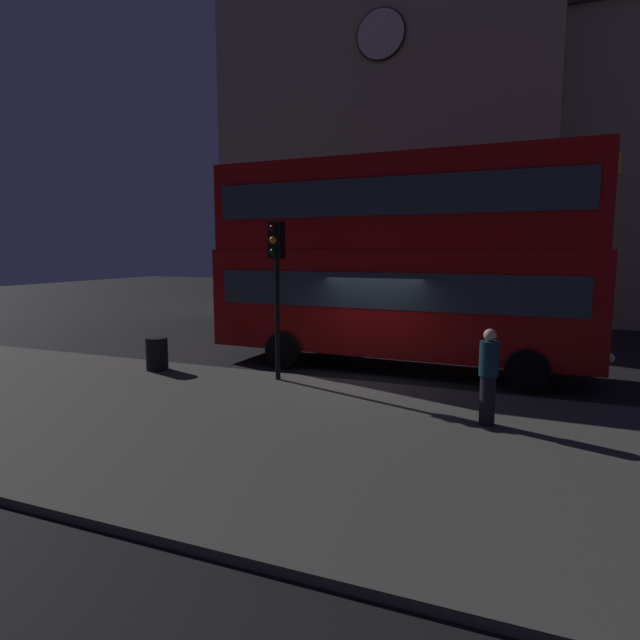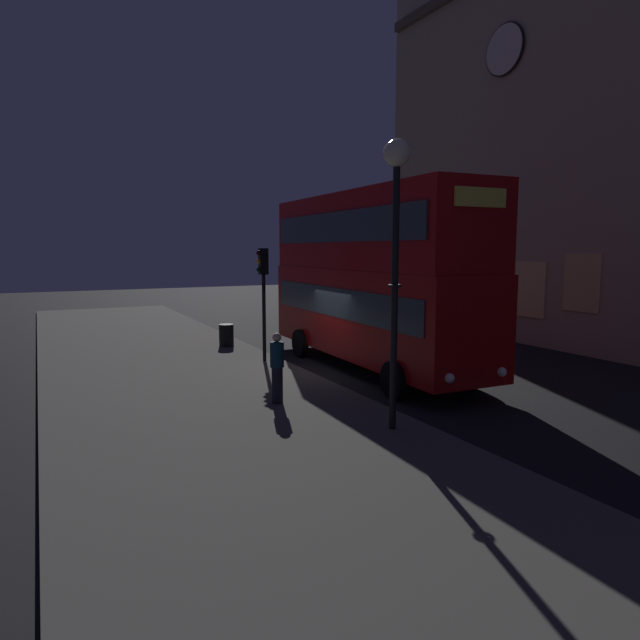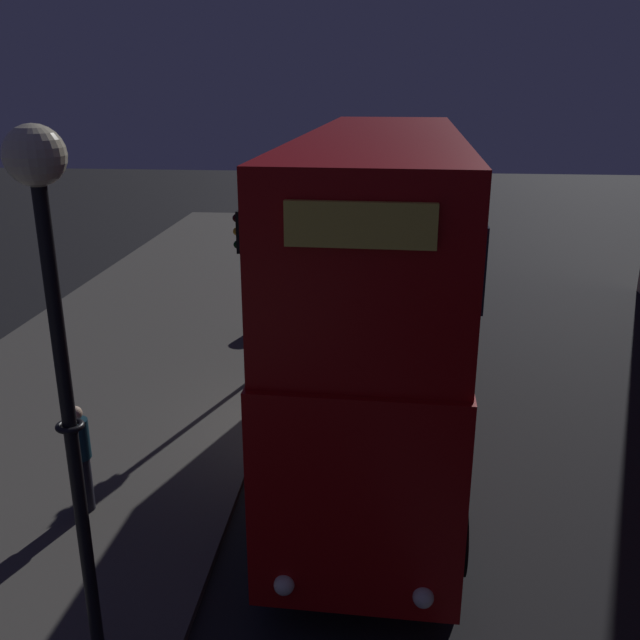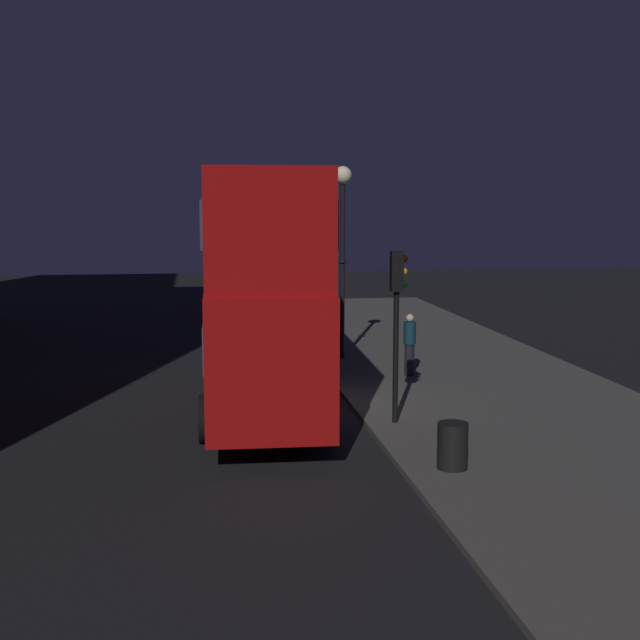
# 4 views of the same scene
# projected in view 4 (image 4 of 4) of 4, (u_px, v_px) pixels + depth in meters

# --- Properties ---
(ground_plane) EXTENTS (80.00, 80.00, 0.00)m
(ground_plane) POSITION_uv_depth(u_px,v_px,m) (318.00, 409.00, 20.32)
(ground_plane) COLOR black
(sidewalk_slab) EXTENTS (44.00, 7.38, 0.12)m
(sidewalk_slab) POSITION_uv_depth(u_px,v_px,m) (499.00, 400.00, 20.96)
(sidewalk_slab) COLOR #4C4944
(sidewalk_slab) RESTS_ON ground
(double_decker_bus) EXTENTS (10.24, 3.00, 5.52)m
(double_decker_bus) POSITION_uv_depth(u_px,v_px,m) (260.00, 281.00, 19.97)
(double_decker_bus) COLOR #9E0C0C
(double_decker_bus) RESTS_ON ground
(traffic_light_near_kerb) EXTENTS (0.34, 0.37, 3.72)m
(traffic_light_near_kerb) POSITION_uv_depth(u_px,v_px,m) (397.00, 300.00, 18.29)
(traffic_light_near_kerb) COLOR black
(traffic_light_near_kerb) RESTS_ON sidewalk_slab
(street_lamp) EXTENTS (0.54, 0.54, 5.83)m
(street_lamp) POSITION_uv_depth(u_px,v_px,m) (343.00, 215.00, 25.70)
(street_lamp) COLOR black
(street_lamp) RESTS_ON sidewalk_slab
(pedestrian) EXTENTS (0.34, 0.34, 1.72)m
(pedestrian) POSITION_uv_depth(u_px,v_px,m) (410.00, 344.00, 23.57)
(pedestrian) COLOR black
(pedestrian) RESTS_ON sidewalk_slab
(litter_bin) EXTENTS (0.56, 0.56, 0.84)m
(litter_bin) POSITION_uv_depth(u_px,v_px,m) (453.00, 446.00, 15.36)
(litter_bin) COLOR black
(litter_bin) RESTS_ON sidewalk_slab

